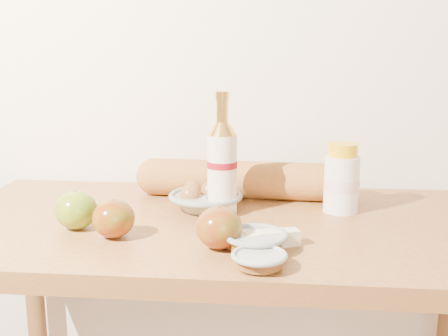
{
  "coord_description": "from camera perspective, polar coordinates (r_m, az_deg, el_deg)",
  "views": [
    {
      "loc": [
        0.11,
        0.07,
        1.27
      ],
      "look_at": [
        0.0,
        1.15,
        1.02
      ],
      "focal_mm": 45.0,
      "sensor_mm": 36.0,
      "label": 1
    }
  ],
  "objects": [
    {
      "name": "syrup_bowl",
      "position": [
        1.01,
        3.24,
        -7.41
      ],
      "size": [
        0.13,
        0.13,
        0.03
      ],
      "rotation": [
        0.0,
        0.0,
        -0.1
      ],
      "color": "gray",
      "rests_on": "table"
    },
    {
      "name": "baguette",
      "position": [
        1.34,
        2.18,
        -1.19
      ],
      "size": [
        0.54,
        0.11,
        0.09
      ],
      "rotation": [
        0.0,
        0.0,
        -0.05
      ],
      "color": "#BE7E3A",
      "rests_on": "table"
    },
    {
      "name": "back_wall",
      "position": [
        1.45,
        1.44,
        14.06
      ],
      "size": [
        3.5,
        0.02,
        2.6
      ],
      "primitive_type": "cube",
      "color": "white",
      "rests_on": "ground"
    },
    {
      "name": "egg_bowl",
      "position": [
        1.25,
        -1.82,
        -3.16
      ],
      "size": [
        0.19,
        0.19,
        0.06
      ],
      "rotation": [
        0.0,
        0.0,
        -0.18
      ],
      "color": "gray",
      "rests_on": "table"
    },
    {
      "name": "sugar_bowl",
      "position": [
        0.94,
        3.59,
        -9.31
      ],
      "size": [
        0.12,
        0.12,
        0.03
      ],
      "rotation": [
        0.0,
        0.0,
        -0.38
      ],
      "color": "#98A6A0",
      "rests_on": "table"
    },
    {
      "name": "apple_yellowgreen",
      "position": [
        1.16,
        -14.78,
        -4.14
      ],
      "size": [
        0.09,
        0.09,
        0.08
      ],
      "rotation": [
        0.0,
        0.0,
        0.13
      ],
      "color": "olive",
      "rests_on": "table"
    },
    {
      "name": "bourbon_bottle",
      "position": [
        1.2,
        -0.19,
        0.31
      ],
      "size": [
        0.07,
        0.07,
        0.27
      ],
      "rotation": [
        0.0,
        0.0,
        -0.12
      ],
      "color": "silver",
      "rests_on": "table"
    },
    {
      "name": "cream_bottle",
      "position": [
        1.25,
        11.85,
        -1.23
      ],
      "size": [
        0.08,
        0.08,
        0.15
      ],
      "rotation": [
        0.0,
        0.0,
        0.02
      ],
      "color": "white",
      "rests_on": "table"
    },
    {
      "name": "apple_redgreen_right",
      "position": [
        1.02,
        -0.51,
        -6.08
      ],
      "size": [
        0.09,
        0.09,
        0.08
      ],
      "rotation": [
        0.0,
        0.0,
        0.03
      ],
      "color": "#990812",
      "rests_on": "table"
    },
    {
      "name": "apple_redgreen_front",
      "position": [
        1.09,
        -11.16,
        -5.06
      ],
      "size": [
        0.09,
        0.09,
        0.08
      ],
      "rotation": [
        0.0,
        0.0,
        0.06
      ],
      "color": "#99080A",
      "rests_on": "table"
    },
    {
      "name": "butter_stick",
      "position": [
        1.04,
        4.85,
        -7.18
      ],
      "size": [
        0.11,
        0.06,
        0.03
      ],
      "rotation": [
        0.0,
        0.0,
        0.37
      ],
      "color": "beige",
      "rests_on": "table"
    },
    {
      "name": "table",
      "position": [
        1.22,
        0.14,
        -10.88
      ],
      "size": [
        1.2,
        0.6,
        0.9
      ],
      "color": "#AC7237",
      "rests_on": "ground"
    }
  ]
}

